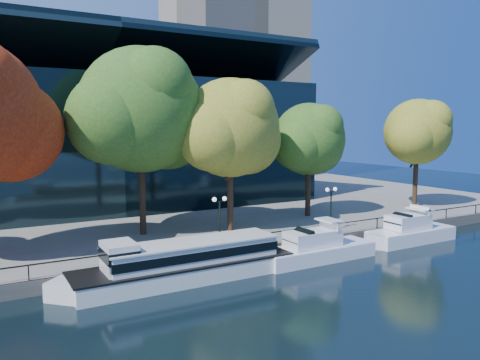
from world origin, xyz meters
TOP-DOWN VIEW (x-y plane):
  - ground at (0.00, 0.00)m, footprint 160.00×160.00m
  - promenade at (0.00, 36.38)m, footprint 90.00×67.08m
  - railing at (0.00, 3.25)m, footprint 88.20×0.08m
  - convention_building at (-4.00, 31.79)m, footprint 50.00×24.57m
  - office_tower at (28.00, 55.00)m, footprint 22.50×22.50m
  - tour_boat at (-5.70, 1.20)m, footprint 16.87×3.76m
  - cruiser_near at (5.17, 0.47)m, footprint 10.88×2.80m
  - cruiser_far at (16.34, 0.79)m, footprint 10.04×2.78m
  - tree_2 at (-4.60, 11.78)m, footprint 13.51×11.08m
  - tree_3 at (2.82, 9.30)m, footprint 11.13×9.13m
  - tree_4 at (13.41, 11.45)m, footprint 9.50×7.79m
  - tree_5 at (28.03, 9.65)m, footprint 9.61×7.88m
  - lamp_1 at (-0.99, 4.50)m, footprint 1.26×0.36m
  - lamp_2 at (10.39, 4.50)m, footprint 1.26×0.36m

SIDE VIEW (x-z plane):
  - ground at x=0.00m, z-range 0.00..0.00m
  - promenade at x=0.00m, z-range 0.00..1.00m
  - cruiser_near at x=5.17m, z-range -0.60..2.56m
  - cruiser_far at x=16.34m, z-range -0.60..2.68m
  - tour_boat at x=-5.70m, z-range -0.24..2.96m
  - railing at x=0.00m, z-range 1.44..2.43m
  - lamp_1 at x=-0.99m, z-range 1.97..6.00m
  - lamp_2 at x=10.39m, z-range 1.97..6.00m
  - convention_building at x=-4.00m, z-range -2.21..19.22m
  - tree_4 at x=13.41m, z-range 3.03..15.01m
  - tree_5 at x=28.03m, z-range 3.35..16.09m
  - tree_3 at x=2.82m, z-range 3.27..17.11m
  - tree_2 at x=-4.60m, z-range 3.52..19.84m
  - office_tower at x=28.00m, z-range 0.07..65.97m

